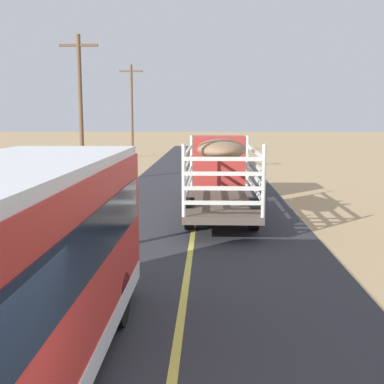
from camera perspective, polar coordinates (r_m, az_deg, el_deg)
name	(u,v)px	position (r m, az deg, el deg)	size (l,w,h in m)	color
livestock_truck	(219,165)	(20.83, 3.22, 3.21)	(2.53, 9.70, 3.02)	#B2332D
power_pole_mid	(81,105)	(28.89, -12.97, 9.94)	(2.20, 0.24, 8.40)	brown
power_pole_far	(132,108)	(47.05, -7.09, 9.76)	(2.20, 0.24, 8.65)	brown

